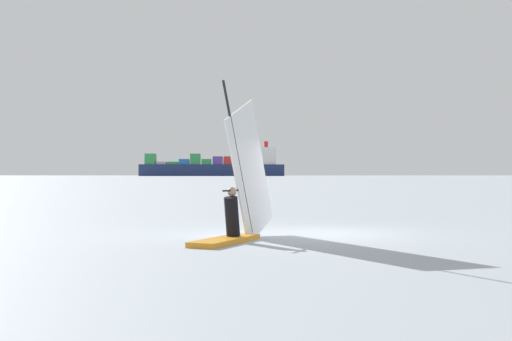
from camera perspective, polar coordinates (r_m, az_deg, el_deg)
ground_plane at (r=17.07m, az=5.76°, el=-5.62°), size 4000.00×4000.00×0.00m
windsurfer at (r=15.11m, az=-1.59°, el=-2.81°), size 2.75×3.26×3.91m
cargo_ship at (r=626.77m, az=-3.77°, el=0.34°), size 142.65×48.91×34.27m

